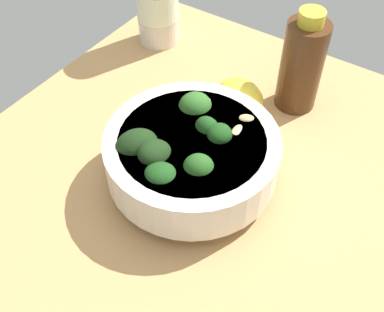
% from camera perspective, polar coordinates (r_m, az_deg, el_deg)
% --- Properties ---
extents(ground_plane, '(0.58, 0.58, 0.04)m').
position_cam_1_polar(ground_plane, '(0.60, 2.55, -2.64)').
color(ground_plane, tan).
extents(bowl_of_broccoli, '(0.20, 0.20, 0.09)m').
position_cam_1_polar(bowl_of_broccoli, '(0.53, -0.21, 0.27)').
color(bowl_of_broccoli, silver).
rests_on(bowl_of_broccoli, ground_plane).
extents(lemon_wedge, '(0.09, 0.08, 0.05)m').
position_cam_1_polar(lemon_wedge, '(0.64, 5.84, 7.00)').
color(lemon_wedge, yellow).
rests_on(lemon_wedge, ground_plane).
extents(bottle_tall, '(0.06, 0.06, 0.14)m').
position_cam_1_polar(bottle_tall, '(0.64, 13.11, 10.75)').
color(bottle_tall, '#472814').
rests_on(bottle_tall, ground_plane).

